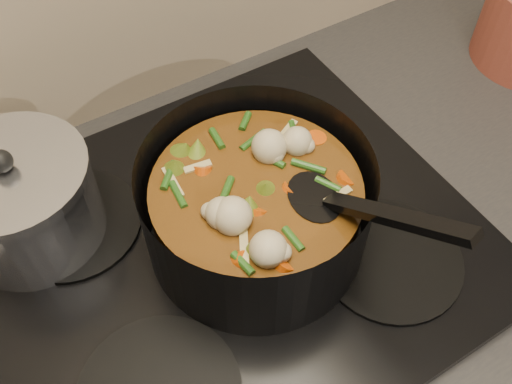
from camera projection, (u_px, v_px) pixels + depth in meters
counter at (237, 374)px, 1.11m from camera, size 2.64×0.64×0.91m
stovetop at (228, 246)px, 0.74m from camera, size 0.62×0.54×0.03m
stockpot at (257, 208)px, 0.69m from camera, size 0.29×0.36×0.20m
saucepan at (23, 202)px, 0.69m from camera, size 0.19×0.19×0.15m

